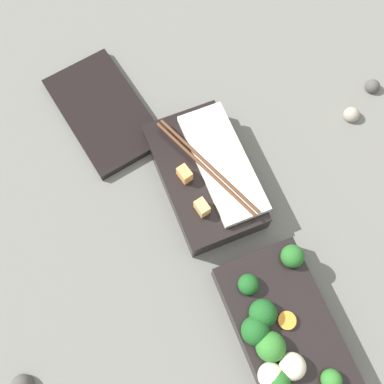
# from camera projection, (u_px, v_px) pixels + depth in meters

# --- Properties ---
(ground_plane) EXTENTS (3.00, 3.00, 0.00)m
(ground_plane) POSITION_uv_depth(u_px,v_px,m) (231.00, 245.00, 0.68)
(ground_plane) COLOR slate
(bento_tray_vegetable) EXTENTS (0.22, 0.13, 0.07)m
(bento_tray_vegetable) POSITION_uv_depth(u_px,v_px,m) (281.00, 330.00, 0.61)
(bento_tray_vegetable) COLOR black
(bento_tray_vegetable) RESTS_ON ground_plane
(bento_tray_rice) EXTENTS (0.22, 0.12, 0.06)m
(bento_tray_rice) POSITION_uv_depth(u_px,v_px,m) (208.00, 174.00, 0.69)
(bento_tray_rice) COLOR black
(bento_tray_rice) RESTS_ON ground_plane
(bento_lid) EXTENTS (0.23, 0.16, 0.01)m
(bento_lid) POSITION_uv_depth(u_px,v_px,m) (104.00, 112.00, 0.75)
(bento_lid) COLOR black
(bento_lid) RESTS_ON ground_plane
(pebble_0) EXTENTS (0.03, 0.03, 0.03)m
(pebble_0) POSITION_uv_depth(u_px,v_px,m) (351.00, 115.00, 0.75)
(pebble_0) COLOR gray
(pebble_0) RESTS_ON ground_plane
(pebble_3) EXTENTS (0.02, 0.02, 0.02)m
(pebble_3) POSITION_uv_depth(u_px,v_px,m) (372.00, 87.00, 0.77)
(pebble_3) COLOR #474442
(pebble_3) RESTS_ON ground_plane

